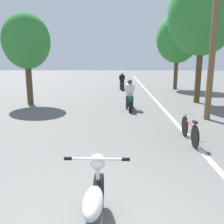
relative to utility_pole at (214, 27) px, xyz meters
name	(u,v)px	position (x,y,z in m)	size (l,w,h in m)	color
lane_stripe_edge	(155,99)	(-1.38, 5.05, -3.55)	(0.14, 48.00, 0.01)	white
utility_pole	(214,27)	(0.00, 0.00, 0.00)	(1.10, 0.24, 6.92)	brown
roadside_tree_right_near	(203,15)	(0.83, 4.00, 1.16)	(3.71, 3.34, 6.86)	#513A23
roadside_tree_right_far	(178,39)	(1.12, 10.68, 0.55)	(3.42, 3.08, 6.09)	#513A23
roadside_tree_left	(26,42)	(-8.41, 3.19, -0.26)	(2.48, 2.24, 4.75)	#513A23
motorcycle_foreground	(94,215)	(-3.82, -6.89, -3.10)	(0.90, 2.07, 1.02)	black
motorcycle_rider_lead	(130,98)	(-3.04, 2.00, -3.01)	(0.50, 2.16, 1.44)	black
motorcycle_rider_far	(122,83)	(-3.35, 10.18, -3.00)	(0.50, 2.02, 1.46)	black
bicycle_parked	(190,130)	(-1.49, -2.78, -3.20)	(0.44, 1.67, 0.74)	black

